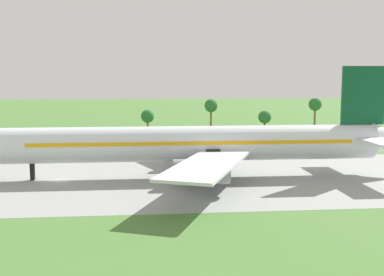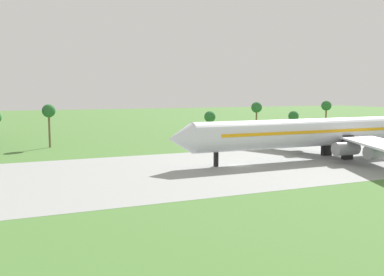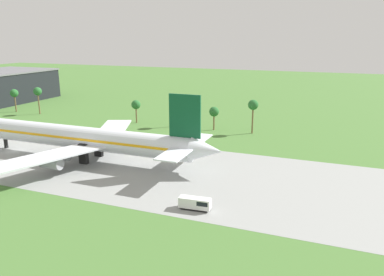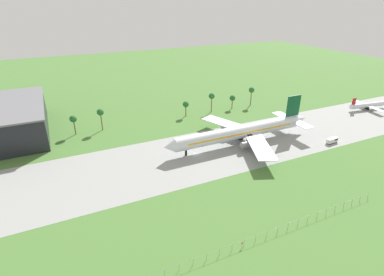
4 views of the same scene
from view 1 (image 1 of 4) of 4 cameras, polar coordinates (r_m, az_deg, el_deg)
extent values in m
plane|color=#477233|center=(87.04, -15.46, -4.93)|extent=(600.00, 600.00, 0.00)
cube|color=gray|center=(87.04, -15.46, -4.93)|extent=(320.00, 44.00, 0.02)
cylinder|color=silver|center=(86.10, 0.00, -0.66)|extent=(66.82, 6.28, 6.28)
cube|color=#EFA314|center=(86.04, 0.00, -0.35)|extent=(56.80, 6.41, 0.63)
cube|color=#0F4C2D|center=(93.73, 19.63, 4.78)|extent=(8.17, 0.50, 10.68)
cube|color=silver|center=(94.45, 19.61, 0.20)|extent=(5.66, 25.14, 0.30)
cube|color=silver|center=(72.72, 2.00, -3.04)|extent=(18.03, 28.94, 0.44)
cube|color=silver|center=(100.13, -0.06, -0.16)|extent=(18.03, 28.94, 0.44)
cylinder|color=gray|center=(79.08, -0.18, -3.52)|extent=(5.66, 2.83, 2.83)
cylinder|color=gray|center=(73.24, 2.26, -4.41)|extent=(5.66, 2.83, 2.83)
cylinder|color=gray|center=(93.89, -1.02, -1.79)|extent=(5.66, 2.83, 2.83)
cylinder|color=gray|center=(100.29, 0.15, -1.20)|extent=(5.66, 2.83, 2.83)
cube|color=black|center=(88.54, -18.42, -3.03)|extent=(0.70, 0.90, 5.49)
cube|color=black|center=(83.65, 2.51, -3.25)|extent=(2.40, 1.20, 5.49)
cube|color=black|center=(90.39, 1.90, -2.44)|extent=(2.40, 1.20, 5.49)
cylinder|color=brown|center=(134.98, 8.58, 0.90)|extent=(0.56, 0.56, 6.23)
sphere|color=#28662D|center=(134.62, 8.61, 2.47)|extent=(3.60, 3.60, 3.60)
cylinder|color=brown|center=(138.95, 14.32, 1.65)|extent=(0.56, 0.56, 9.67)
sphere|color=#28662D|center=(138.53, 14.39, 3.89)|extent=(3.60, 3.60, 3.60)
cylinder|color=brown|center=(130.95, -5.27, 0.86)|extent=(0.56, 0.56, 6.72)
sphere|color=#28662D|center=(130.56, -5.29, 2.59)|extent=(3.60, 3.60, 3.60)
cylinder|color=brown|center=(131.98, 2.26, 1.54)|extent=(0.56, 0.56, 9.48)
sphere|color=#28662D|center=(131.54, 2.27, 3.86)|extent=(3.60, 3.60, 3.60)
camera|label=2|loc=(59.14, -87.81, -2.58)|focal=40.00mm
camera|label=3|loc=(74.97, 84.26, 12.55)|focal=35.00mm
camera|label=4|loc=(85.00, -118.02, 29.16)|focal=28.00mm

